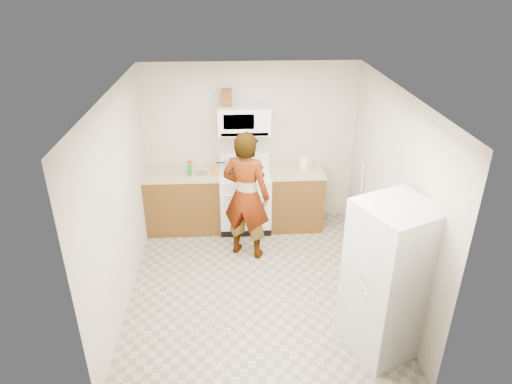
{
  "coord_description": "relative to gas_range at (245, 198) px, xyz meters",
  "views": [
    {
      "loc": [
        -0.29,
        -4.78,
        3.69
      ],
      "look_at": [
        0.01,
        0.55,
        1.05
      ],
      "focal_mm": 32.0,
      "sensor_mm": 36.0,
      "label": 1
    }
  ],
  "objects": [
    {
      "name": "saucepan",
      "position": [
        -0.21,
        0.1,
        0.53
      ],
      "size": [
        0.21,
        0.21,
        0.11
      ],
      "primitive_type": "cylinder",
      "rotation": [
        0.0,
        0.0,
        0.0
      ],
      "color": "silver",
      "rests_on": "gas_range"
    },
    {
      "name": "microwave",
      "position": [
        0.0,
        0.13,
        1.21
      ],
      "size": [
        0.76,
        0.38,
        0.4
      ],
      "primitive_type": "cube",
      "color": "white",
      "rests_on": "back_wall"
    },
    {
      "name": "counter_right",
      "position": [
        0.78,
        0.01,
        0.43
      ],
      "size": [
        0.82,
        0.64,
        0.03
      ],
      "primitive_type": "cube",
      "color": "tan",
      "rests_on": "cabinet_right"
    },
    {
      "name": "jug",
      "position": [
        -0.24,
        0.16,
        1.53
      ],
      "size": [
        0.15,
        0.15,
        0.24
      ],
      "primitive_type": "cube",
      "rotation": [
        0.0,
        0.0,
        -0.11
      ],
      "color": "brown",
      "rests_on": "microwave"
    },
    {
      "name": "gas_range",
      "position": [
        0.0,
        0.0,
        0.0
      ],
      "size": [
        0.76,
        0.65,
        1.13
      ],
      "color": "white",
      "rests_on": "floor"
    },
    {
      "name": "tray",
      "position": [
        0.12,
        -0.07,
        0.47
      ],
      "size": [
        0.29,
        0.24,
        0.05
      ],
      "primitive_type": "cube",
      "rotation": [
        0.0,
        0.0,
        -0.36
      ],
      "color": "white",
      "rests_on": "gas_range"
    },
    {
      "name": "cabinet_right",
      "position": [
        0.78,
        0.01,
        -0.04
      ],
      "size": [
        0.8,
        0.62,
        0.9
      ],
      "primitive_type": "cube",
      "color": "brown",
      "rests_on": "floor"
    },
    {
      "name": "bottle_spray",
      "position": [
        -0.81,
        -0.08,
        0.56
      ],
      "size": [
        0.07,
        0.07,
        0.22
      ],
      "primitive_type": "cylinder",
      "rotation": [
        0.0,
        0.0,
        -0.1
      ],
      "color": "red",
      "rests_on": "counter_left"
    },
    {
      "name": "bottle_hot_sauce",
      "position": [
        -0.46,
        -0.09,
        0.53
      ],
      "size": [
        0.06,
        0.06,
        0.17
      ],
      "primitive_type": "cylinder",
      "rotation": [
        0.0,
        0.0,
        0.03
      ],
      "color": "orange",
      "rests_on": "counter_left"
    },
    {
      "name": "back_wall",
      "position": [
        0.1,
        0.31,
        0.76
      ],
      "size": [
        3.2,
        0.02,
        2.5
      ],
      "primitive_type": "cube",
      "color": "beige",
      "rests_on": "floor"
    },
    {
      "name": "broom",
      "position": [
        1.69,
        -0.42,
        0.14
      ],
      "size": [
        0.17,
        0.24,
        1.24
      ],
      "primitive_type": "cylinder",
      "rotation": [
        0.14,
        -0.14,
        0.19
      ],
      "color": "white",
      "rests_on": "floor"
    },
    {
      "name": "kettle",
      "position": [
        0.91,
        0.09,
        0.53
      ],
      "size": [
        0.14,
        0.14,
        0.16
      ],
      "primitive_type": "cylinder",
      "rotation": [
        0.0,
        0.0,
        0.01
      ],
      "color": "white",
      "rests_on": "counter_right"
    },
    {
      "name": "bottle_green_cap",
      "position": [
        -0.81,
        -0.11,
        0.55
      ],
      "size": [
        0.08,
        0.08,
        0.2
      ],
      "primitive_type": "cylinder",
      "rotation": [
        0.0,
        0.0,
        -0.31
      ],
      "color": "#18851D",
      "rests_on": "counter_left"
    },
    {
      "name": "counter_left",
      "position": [
        -0.94,
        0.01,
        0.43
      ],
      "size": [
        1.14,
        0.64,
        0.03
      ],
      "primitive_type": "cube",
      "color": "tan",
      "rests_on": "cabinet_left"
    },
    {
      "name": "pot_lid",
      "position": [
        -0.65,
        -0.02,
        0.45
      ],
      "size": [
        0.26,
        0.26,
        0.01
      ],
      "primitive_type": "cylinder",
      "rotation": [
        0.0,
        0.0,
        -0.27
      ],
      "color": "silver",
      "rests_on": "counter_left"
    },
    {
      "name": "fridge",
      "position": [
        1.37,
        -2.6,
        0.36
      ],
      "size": [
        0.93,
        0.93,
        1.7
      ],
      "primitive_type": "cube",
      "rotation": [
        0.0,
        0.0,
        0.42
      ],
      "color": "silver",
      "rests_on": "floor"
    },
    {
      "name": "person",
      "position": [
        -0.01,
        -0.77,
        0.43
      ],
      "size": [
        0.78,
        0.66,
        1.82
      ],
      "primitive_type": "imported",
      "rotation": [
        0.0,
        0.0,
        2.74
      ],
      "color": "tan",
      "rests_on": "floor"
    },
    {
      "name": "floor",
      "position": [
        0.1,
        -1.48,
        -0.49
      ],
      "size": [
        3.6,
        3.6,
        0.0
      ],
      "primitive_type": "plane",
      "color": "gray",
      "rests_on": "ground"
    },
    {
      "name": "cabinet_left",
      "position": [
        -0.94,
        0.01,
        -0.04
      ],
      "size": [
        1.12,
        0.62,
        0.9
      ],
      "primitive_type": "cube",
      "color": "brown",
      "rests_on": "floor"
    },
    {
      "name": "right_wall",
      "position": [
        1.69,
        -1.48,
        0.76
      ],
      "size": [
        0.02,
        3.6,
        2.5
      ],
      "primitive_type": "cube",
      "color": "beige",
      "rests_on": "floor"
    }
  ]
}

